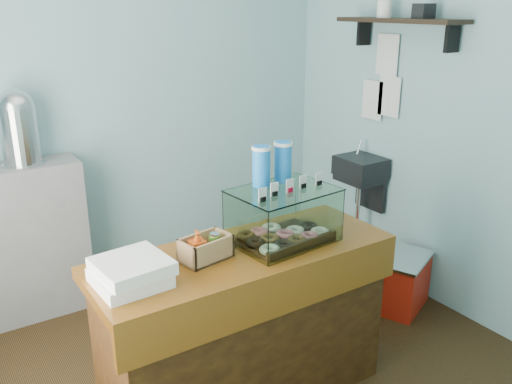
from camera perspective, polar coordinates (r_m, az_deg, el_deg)
ground at (r=3.47m, az=-3.47°, el=-18.23°), size 3.50×3.50×0.00m
room_shell at (r=2.81m, az=-3.79°, el=10.95°), size 3.54×3.04×2.82m
counter at (r=3.03m, az=-1.18°, el=-13.81°), size 1.60×0.60×0.90m
back_shelf at (r=4.07m, az=-24.44°, el=-5.15°), size 1.00×0.32×1.10m
display_case at (r=2.89m, az=2.56°, el=-1.92°), size 0.56×0.43×0.51m
condiment_crate at (r=2.70m, az=-5.42°, el=-5.93°), size 0.27×0.19×0.17m
pastry_boxes at (r=2.53m, az=-13.02°, el=-8.22°), size 0.34×0.34×0.12m
coffee_urn at (r=3.86m, az=-23.77°, el=6.43°), size 0.27×0.27×0.50m
red_cooler at (r=4.12m, az=14.87°, el=-9.06°), size 0.56×0.50×0.40m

